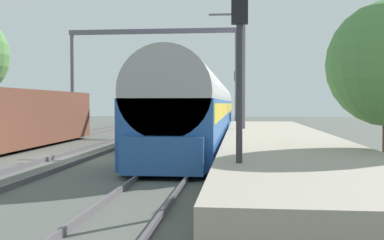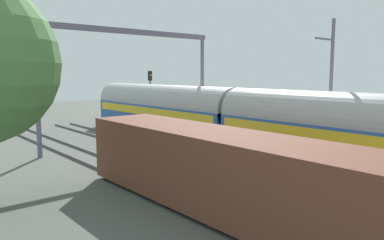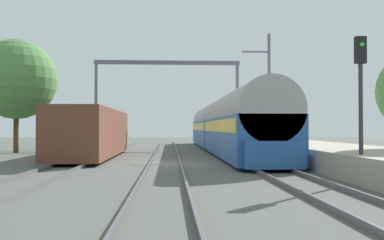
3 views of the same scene
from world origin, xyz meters
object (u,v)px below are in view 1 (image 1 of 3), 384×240
Objects in this scene: freight_car at (21,118)px; railway_signal_near at (239,62)px; person_crossing at (228,119)px; railway_signal_far at (236,92)px; passenger_train at (205,107)px; catenary_gantry at (153,58)px.

railway_signal_near reaches higher than freight_car.
railway_signal_far is at bearing -112.62° from person_crossing.
catenary_gantry is (-4.36, 5.49, 3.71)m from passenger_train.
railway_signal_far reaches higher than person_crossing.
railway_signal_near is at bearing -83.51° from passenger_train.
freight_car is 16.74m from person_crossing.
passenger_train reaches higher than freight_car.
catenary_gantry is (-5.70, -0.71, 4.65)m from person_crossing.
passenger_train reaches higher than person_crossing.
railway_signal_near is (0.85, -25.44, 2.08)m from person_crossing.
catenary_gantry is (-6.28, -7.24, 2.40)m from railway_signal_far.
freight_car is at bearing -109.02° from catenary_gantry.
railway_signal_far is (-0.27, 31.97, 0.17)m from railway_signal_near.
catenary_gantry reaches higher than railway_signal_far.
passenger_train is 6.41× the size of railway_signal_far.
person_crossing is 25.54m from railway_signal_near.
person_crossing is 7.39m from catenary_gantry.
passenger_train is 6.81× the size of railway_signal_near.
railway_signal_near is (2.19, -19.24, 1.13)m from passenger_train.
railway_signal_far reaches higher than freight_car.
railway_signal_far is at bearing 90.48° from railway_signal_near.
railway_signal_far is at bearing 49.06° from catenary_gantry.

